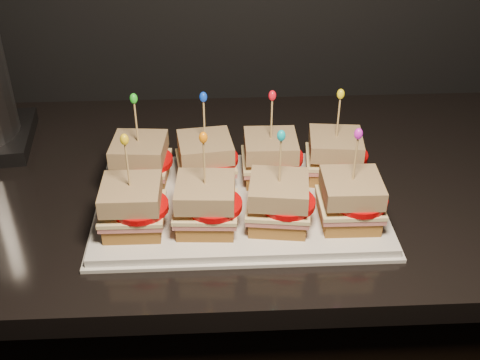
{
  "coord_description": "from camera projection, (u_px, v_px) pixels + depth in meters",
  "views": [
    {
      "loc": [
        0.07,
        0.81,
        1.44
      ],
      "look_at": [
        0.11,
        1.59,
        0.93
      ],
      "focal_mm": 45.0,
      "sensor_mm": 36.0,
      "label": 1
    }
  ],
  "objects": [
    {
      "name": "sandwich_6_ham",
      "position": [
        278.0,
        208.0,
        0.89
      ],
      "size": [
        0.1,
        0.1,
        0.01
      ],
      "primitive_type": "cube",
      "rotation": [
        0.0,
        0.0,
        -0.14
      ],
      "color": "#BA5C58",
      "rests_on": "sandwich_6_bread_bot"
    },
    {
      "name": "sandwich_0_bread_top",
      "position": [
        139.0,
        149.0,
        0.97
      ],
      "size": [
        0.09,
        0.09,
        0.03
      ],
      "primitive_type": "cube",
      "rotation": [
        0.0,
        0.0,
        -0.09
      ],
      "color": "#592E0F",
      "rests_on": "sandwich_0_tomato"
    },
    {
      "name": "sandwich_0_cheese",
      "position": [
        140.0,
        163.0,
        0.98
      ],
      "size": [
        0.1,
        0.1,
        0.01
      ],
      "primitive_type": "cube",
      "rotation": [
        0.0,
        0.0,
        -0.09
      ],
      "color": "beige",
      "rests_on": "sandwich_0_ham"
    },
    {
      "name": "sandwich_2_pick",
      "position": [
        272.0,
        121.0,
        0.95
      ],
      "size": [
        0.0,
        0.0,
        0.09
      ],
      "primitive_type": "cylinder",
      "color": "tan",
      "rests_on": "sandwich_2_bread_top"
    },
    {
      "name": "sandwich_1_bread_top",
      "position": [
        205.0,
        147.0,
        0.97
      ],
      "size": [
        0.09,
        0.09,
        0.03
      ],
      "primitive_type": "cube",
      "rotation": [
        0.0,
        0.0,
        0.13
      ],
      "color": "#592E0F",
      "rests_on": "sandwich_1_tomato"
    },
    {
      "name": "sandwich_7_tomato",
      "position": [
        359.0,
        200.0,
        0.88
      ],
      "size": [
        0.08,
        0.08,
        0.01
      ],
      "primitive_type": "cylinder",
      "color": "#BC0406",
      "rests_on": "sandwich_7_cheese"
    },
    {
      "name": "platter",
      "position": [
        240.0,
        204.0,
        0.96
      ],
      "size": [
        0.45,
        0.28,
        0.02
      ],
      "primitive_type": "cube",
      "color": "silver",
      "rests_on": "granite_slab"
    },
    {
      "name": "sandwich_3_cheese",
      "position": [
        334.0,
        158.0,
        1.0
      ],
      "size": [
        0.1,
        0.1,
        0.01
      ],
      "primitive_type": "cube",
      "rotation": [
        0.0,
        0.0,
        -0.11
      ],
      "color": "beige",
      "rests_on": "sandwich_3_ham"
    },
    {
      "name": "sandwich_7_frill",
      "position": [
        358.0,
        134.0,
        0.83
      ],
      "size": [
        0.01,
        0.01,
        0.02
      ],
      "primitive_type": "ellipsoid",
      "color": "#CC1DCB",
      "rests_on": "sandwich_7_pick"
    },
    {
      "name": "sandwich_2_bread_bot",
      "position": [
        270.0,
        171.0,
        1.01
      ],
      "size": [
        0.08,
        0.08,
        0.02
      ],
      "primitive_type": "cube",
      "rotation": [
        0.0,
        0.0,
        -0.01
      ],
      "color": "brown",
      "rests_on": "platter"
    },
    {
      "name": "sandwich_1_bread_bot",
      "position": [
        206.0,
        173.0,
        1.0
      ],
      "size": [
        0.09,
        0.09,
        0.02
      ],
      "primitive_type": "cube",
      "rotation": [
        0.0,
        0.0,
        0.13
      ],
      "color": "brown",
      "rests_on": "platter"
    },
    {
      "name": "sandwich_0_ham",
      "position": [
        141.0,
        166.0,
        0.99
      ],
      "size": [
        0.1,
        0.1,
        0.01
      ],
      "primitive_type": "cube",
      "rotation": [
        0.0,
        0.0,
        -0.09
      ],
      "color": "#BA5C58",
      "rests_on": "sandwich_0_bread_bot"
    },
    {
      "name": "sandwich_2_bread_top",
      "position": [
        271.0,
        146.0,
        0.98
      ],
      "size": [
        0.09,
        0.09,
        0.03
      ],
      "primitive_type": "cube",
      "rotation": [
        0.0,
        0.0,
        -0.01
      ],
      "color": "#592E0F",
      "rests_on": "sandwich_2_tomato"
    },
    {
      "name": "sandwich_5_bread_top",
      "position": [
        205.0,
        192.0,
        0.87
      ],
      "size": [
        0.09,
        0.09,
        0.03
      ],
      "primitive_type": "cube",
      "rotation": [
        0.0,
        0.0,
        -0.06
      ],
      "color": "#592E0F",
      "rests_on": "sandwich_5_tomato"
    },
    {
      "name": "sandwich_6_tomato",
      "position": [
        287.0,
        202.0,
        0.88
      ],
      "size": [
        0.08,
        0.08,
        0.01
      ],
      "primitive_type": "cylinder",
      "color": "#BC0406",
      "rests_on": "sandwich_6_cheese"
    },
    {
      "name": "sandwich_0_pick",
      "position": [
        136.0,
        125.0,
        0.95
      ],
      "size": [
        0.0,
        0.0,
        0.09
      ],
      "primitive_type": "cylinder",
      "color": "tan",
      "rests_on": "sandwich_0_bread_top"
    },
    {
      "name": "sandwich_3_frill",
      "position": [
        341.0,
        94.0,
        0.93
      ],
      "size": [
        0.01,
        0.01,
        0.02
      ],
      "primitive_type": "ellipsoid",
      "color": "yellow",
      "rests_on": "sandwich_3_pick"
    },
    {
      "name": "sandwich_7_pick",
      "position": [
        355.0,
        162.0,
        0.85
      ],
      "size": [
        0.0,
        0.0,
        0.09
      ],
      "primitive_type": "cylinder",
      "color": "tan",
      "rests_on": "sandwich_7_bread_top"
    },
    {
      "name": "sandwich_5_frill",
      "position": [
        203.0,
        138.0,
        0.82
      ],
      "size": [
        0.01,
        0.01,
        0.02
      ],
      "primitive_type": "ellipsoid",
      "color": "orange",
      "rests_on": "sandwich_5_pick"
    },
    {
      "name": "sandwich_0_bread_bot",
      "position": [
        142.0,
        174.0,
        1.0
      ],
      "size": [
        0.09,
        0.09,
        0.02
      ],
      "primitive_type": "cube",
      "rotation": [
        0.0,
        0.0,
        -0.09
      ],
      "color": "brown",
      "rests_on": "platter"
    },
    {
      "name": "granite_slab",
      "position": [
        299.0,
        183.0,
        1.06
      ],
      "size": [
        2.39,
        0.65,
        0.04
      ],
      "primitive_type": "cube",
      "color": "black",
      "rests_on": "cabinet"
    },
    {
      "name": "sandwich_7_bread_top",
      "position": [
        352.0,
        188.0,
        0.88
      ],
      "size": [
        0.09,
        0.09,
        0.03
      ],
      "primitive_type": "cube",
      "rotation": [
        0.0,
        0.0,
        -0.01
      ],
      "color": "#592E0F",
      "rests_on": "sandwich_7_tomato"
    },
    {
      "name": "sandwich_6_frill",
      "position": [
        281.0,
        136.0,
        0.82
      ],
      "size": [
        0.01,
        0.01,
        0.02
      ],
      "primitive_type": "ellipsoid",
      "color": "#09AABA",
      "rests_on": "sandwich_6_pick"
    },
    {
      "name": "sandwich_3_bread_bot",
      "position": [
        333.0,
        169.0,
        1.01
      ],
      "size": [
        0.09,
        0.09,
        0.02
      ],
      "primitive_type": "cube",
      "rotation": [
        0.0,
        0.0,
        -0.11
      ],
      "color": "brown",
      "rests_on": "platter"
    },
    {
      "name": "sandwich_4_bread_bot",
      "position": [
        134.0,
        221.0,
        0.89
      ],
      "size": [
        0.08,
        0.08,
        0.02
      ],
      "primitive_type": "cube",
      "rotation": [
        0.0,
        0.0,
        -0.01
      ],
      "color": "brown",
      "rests_on": "platter"
    },
    {
      "name": "sandwich_6_bread_bot",
      "position": [
        278.0,
        217.0,
        0.9
      ],
      "size": [
        0.09,
        0.09,
        0.02
      ],
      "primitive_type": "cube",
      "rotation": [
        0.0,
        0.0,
        -0.14
      ],
      "color": "brown",
      "rests_on": "platter"
    },
    {
      "name": "sandwich_5_tomato",
      "position": [
        214.0,
        205.0,
        0.87
      ],
      "size": [
        0.08,
        0.08,
        0.01
      ],
      "primitive_type": "cylinder",
      "color": "#BC0406",
      "rests_on": "sandwich_5_cheese"
    },
    {
      "name": "sandwich_4_frill",
      "position": [
        124.0,
        139.0,
        0.81
      ],
      "size": [
        0.01,
        0.01,
        0.02
      ],
      "primitive_type": "ellipsoid",
      "color": "yellow",
      "rests_on": "sandwich_4_pick"
    },
    {
      "name": "platter_rim",
      "position": [
        240.0,
        207.0,
        0.96
      ],
      "size": [
        0.46,
        0.29,
        0.01
      ],
      "primitive_type": "cube",
      "color": "silver",
      "rests_on": "granite_slab"
    },
    {
      "name": "sandwich_3_ham",
      "position": [
        334.0,
        161.0,
        1.0
      ],
      "size": [
        0.1,
        0.1,
        0.01
      ],
      "primitive_type": "cube",
      "rotation": [
        0.0,
        0.0,
        -0.11
      ],
      "color": "#BA5C58",
      "rests_on": "sandwich_3_bread_bot"
    },
    {
      "name": "sandwich_1_tomato",
      "position": [
        213.0,
        159.0,
        0.98
      ],
      "size": [
        0.08,
        0.08,
        0.01
      ],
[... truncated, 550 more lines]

